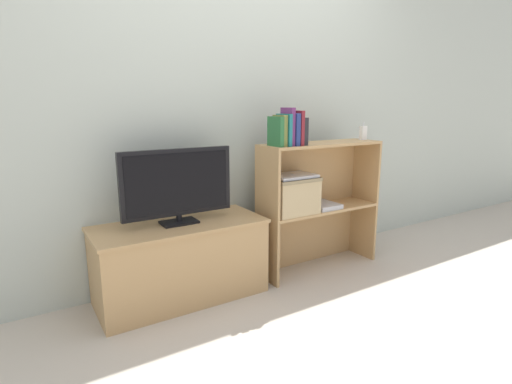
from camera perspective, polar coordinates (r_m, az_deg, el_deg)
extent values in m
plane|color=#BCB2A3|center=(2.74, 1.63, -13.95)|extent=(16.00, 16.00, 0.00)
cube|color=#B2BCB2|center=(2.87, -3.66, 12.06)|extent=(10.00, 0.05, 2.40)
cube|color=tan|center=(2.61, -10.68, -9.83)|extent=(1.04, 0.45, 0.48)
cube|color=tan|center=(2.53, -10.90, -4.63)|extent=(1.06, 0.47, 0.02)
cube|color=black|center=(2.52, -10.92, -4.25)|extent=(0.22, 0.14, 0.01)
cylinder|color=black|center=(2.51, -10.94, -3.65)|extent=(0.04, 0.04, 0.04)
cube|color=black|center=(2.46, -11.16, 1.37)|extent=(0.70, 0.04, 0.41)
cube|color=black|center=(2.45, -10.99, 1.29)|extent=(0.64, 0.00, 0.36)
cube|color=tan|center=(2.80, 1.56, -8.11)|extent=(0.02, 0.29, 0.47)
cube|color=tan|center=(3.38, 14.89, -4.91)|extent=(0.02, 0.29, 0.47)
cube|color=tan|center=(3.16, 7.30, -5.77)|extent=(0.91, 0.02, 0.47)
cube|color=tan|center=(3.00, 9.02, -2.35)|extent=(0.91, 0.29, 0.02)
cube|color=tan|center=(2.67, 1.62, 1.45)|extent=(0.02, 0.29, 0.48)
cube|color=tan|center=(3.27, 15.35, 3.04)|extent=(0.02, 0.29, 0.48)
cube|color=tan|center=(3.05, 7.55, 2.72)|extent=(0.91, 0.02, 0.48)
cube|color=tan|center=(2.92, 9.34, 6.78)|extent=(0.91, 0.29, 0.02)
cube|color=#286638|center=(2.61, 2.81, 8.62)|extent=(0.03, 0.15, 0.19)
cube|color=olive|center=(2.63, 3.43, 8.74)|extent=(0.03, 0.13, 0.20)
cube|color=#1E7075|center=(2.65, 4.03, 8.84)|extent=(0.02, 0.15, 0.21)
cube|color=#6B2D66|center=(2.67, 4.56, 9.28)|extent=(0.03, 0.13, 0.25)
cube|color=navy|center=(2.69, 5.14, 8.89)|extent=(0.03, 0.15, 0.21)
cube|color=maroon|center=(2.71, 5.75, 9.10)|extent=(0.03, 0.15, 0.23)
cube|color=#232328|center=(2.74, 6.35, 8.63)|extent=(0.03, 0.13, 0.18)
cube|color=white|center=(3.20, 15.04, 8.15)|extent=(0.05, 0.03, 0.11)
cylinder|color=silver|center=(3.20, 15.11, 9.37)|extent=(0.01, 0.01, 0.03)
cube|color=tan|center=(2.79, 5.12, -0.45)|extent=(0.33, 0.25, 0.26)
cube|color=#917E5B|center=(2.77, 5.17, 1.88)|extent=(0.34, 0.25, 0.02)
cube|color=#BCBCC1|center=(2.77, 5.17, 2.33)|extent=(0.31, 0.22, 0.02)
cylinder|color=#99999E|center=(2.76, 5.18, 2.56)|extent=(0.02, 0.02, 0.00)
cube|color=#B2B2B7|center=(3.00, 9.39, -1.85)|extent=(0.20, 0.25, 0.03)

